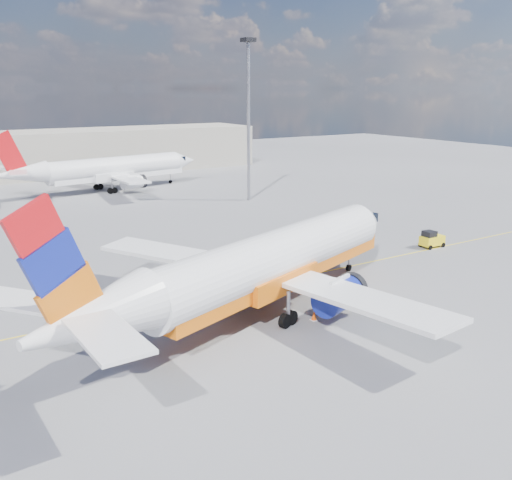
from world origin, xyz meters
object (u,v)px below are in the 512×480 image
gse_tug (432,239)px  traffic_cone (314,316)px  second_jet (110,169)px  main_jet (266,263)px

gse_tug → traffic_cone: (-21.57, -8.55, -0.51)m
second_jet → traffic_cone: size_ratio=52.31×
gse_tug → main_jet: bearing=-165.6°
main_jet → gse_tug: (23.59, 5.60, -2.87)m
traffic_cone → main_jet: bearing=124.4°
main_jet → second_jet: main_jet is taller
main_jet → second_jet: bearing=62.9°
gse_tug → traffic_cone: size_ratio=3.85×
second_jet → main_jet: bearing=-105.7°
gse_tug → traffic_cone: 23.21m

